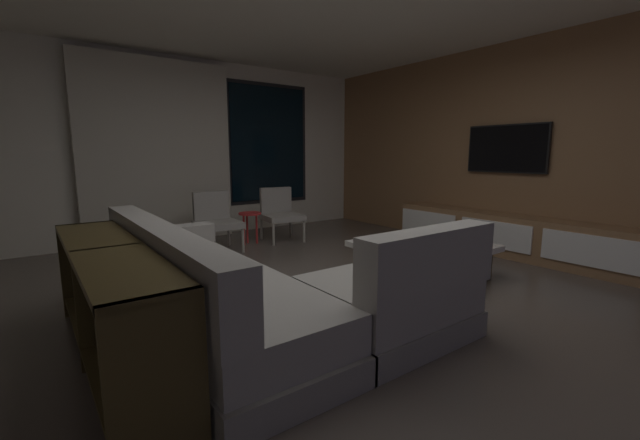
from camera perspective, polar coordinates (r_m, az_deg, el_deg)
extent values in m
plane|color=#564C44|center=(3.57, 3.19, -11.68)|extent=(9.20, 9.20, 0.00)
cube|color=silver|center=(6.58, -17.72, 9.53)|extent=(6.60, 0.12, 2.70)
cube|color=black|center=(7.05, -7.38, 10.67)|extent=(1.52, 0.02, 2.02)
cube|color=black|center=(7.04, -7.31, 10.67)|extent=(1.40, 0.03, 1.90)
cube|color=beige|center=(6.25, -21.99, 8.87)|extent=(2.10, 0.12, 2.60)
cube|color=#8E6642|center=(5.79, 27.70, 8.99)|extent=(0.12, 7.80, 2.70)
cube|color=gray|center=(3.13, -14.86, -13.33)|extent=(0.90, 2.50, 0.18)
cube|color=#9E9991|center=(3.06, -15.03, -9.70)|extent=(0.86, 2.42, 0.24)
cube|color=#9E9991|center=(2.87, -21.83, -4.67)|extent=(0.20, 2.50, 0.40)
cube|color=#9E9991|center=(4.07, -21.11, -2.21)|extent=(0.90, 0.20, 0.18)
cube|color=gray|center=(3.02, 9.47, -14.07)|extent=(1.10, 0.90, 0.18)
cube|color=#9E9991|center=(2.94, 9.58, -10.31)|extent=(1.07, 0.86, 0.24)
cube|color=#9E9991|center=(2.63, 15.28, -5.60)|extent=(1.10, 0.20, 0.40)
cube|color=beige|center=(3.43, -22.20, -3.16)|extent=(0.10, 0.36, 0.36)
cube|color=#B2A893|center=(2.63, -17.56, -6.56)|extent=(0.10, 0.36, 0.36)
cube|color=#423418|center=(4.39, 14.30, -5.88)|extent=(1.00, 1.00, 0.30)
cube|color=white|center=(4.35, 14.40, -3.59)|extent=(1.16, 1.16, 0.06)
cube|color=#4B3EBB|center=(4.33, 11.80, -2.93)|extent=(0.24, 0.15, 0.03)
cube|color=#6E45CA|center=(4.34, 11.76, -2.50)|extent=(0.23, 0.21, 0.03)
cube|color=teal|center=(4.34, 11.88, -2.09)|extent=(0.20, 0.16, 0.03)
cube|color=silver|center=(4.31, 11.92, -1.79)|extent=(0.26, 0.17, 0.02)
cylinder|color=#B2ADA0|center=(5.87, -2.27, -1.45)|extent=(0.04, 0.04, 0.36)
cylinder|color=#B2ADA0|center=(5.68, -6.63, -1.87)|extent=(0.04, 0.04, 0.36)
cylinder|color=#B2ADA0|center=(6.32, -4.26, -0.70)|extent=(0.04, 0.04, 0.36)
cylinder|color=#B2ADA0|center=(6.14, -8.36, -1.06)|extent=(0.04, 0.04, 0.36)
cube|color=#9E9991|center=(5.97, -5.41, 0.44)|extent=(0.61, 0.63, 0.08)
cube|color=#9E9991|center=(6.16, -6.31, 2.86)|extent=(0.49, 0.15, 0.38)
cylinder|color=#B2ADA0|center=(5.36, -10.90, -2.67)|extent=(0.04, 0.04, 0.36)
cylinder|color=#B2ADA0|center=(5.19, -15.77, -3.24)|extent=(0.04, 0.04, 0.36)
cylinder|color=#B2ADA0|center=(5.81, -12.85, -1.80)|extent=(0.04, 0.04, 0.36)
cylinder|color=#B2ADA0|center=(5.66, -17.38, -2.29)|extent=(0.04, 0.04, 0.36)
cube|color=#9E9991|center=(5.47, -14.30, -0.63)|extent=(0.56, 0.58, 0.08)
cube|color=#9E9991|center=(5.66, -15.23, 2.02)|extent=(0.49, 0.10, 0.38)
cylinder|color=red|center=(5.76, -10.76, -1.32)|extent=(0.03, 0.03, 0.46)
cylinder|color=red|center=(5.85, -9.00, -1.11)|extent=(0.03, 0.03, 0.46)
cylinder|color=red|center=(5.89, -10.31, -1.06)|extent=(0.03, 0.03, 0.46)
cylinder|color=red|center=(5.77, -9.93, 0.92)|extent=(0.32, 0.32, 0.02)
cube|color=#8E6642|center=(5.68, 24.72, -1.86)|extent=(0.44, 3.10, 0.52)
cube|color=white|center=(5.05, 33.84, -3.62)|extent=(0.02, 0.93, 0.33)
cube|color=white|center=(5.48, 23.55, -1.90)|extent=(0.02, 0.93, 0.33)
cube|color=white|center=(6.05, 15.01, -0.42)|extent=(0.02, 0.93, 0.33)
cube|color=#39281A|center=(5.32, 32.43, -4.73)|extent=(0.33, 0.68, 0.19)
cube|color=#A8C652|center=(5.24, 35.05, -5.40)|extent=(0.03, 0.04, 0.15)
cube|color=gray|center=(5.30, 33.27, -5.14)|extent=(0.03, 0.04, 0.14)
cube|color=#6994CB|center=(5.35, 31.55, -4.69)|extent=(0.03, 0.04, 0.17)
cube|color=#8668AF|center=(5.42, 29.86, -4.44)|extent=(0.03, 0.04, 0.16)
cube|color=black|center=(5.81, 25.00, 9.18)|extent=(0.04, 1.07, 0.62)
cube|color=black|center=(5.81, 24.98, 9.18)|extent=(0.05, 1.03, 0.58)
cube|color=#423418|center=(2.69, -28.01, -3.81)|extent=(0.40, 2.10, 0.04)
cube|color=#423418|center=(2.87, -27.09, -15.16)|extent=(0.38, 2.04, 0.03)
cube|color=#423418|center=(1.86, -22.02, -20.78)|extent=(0.40, 0.04, 0.74)
cube|color=#423418|center=(3.77, -29.97, -5.92)|extent=(0.40, 0.04, 0.74)
cube|color=#423418|center=(2.79, -27.45, -10.84)|extent=(0.38, 0.03, 0.74)
cube|color=white|center=(2.08, -23.29, -20.51)|extent=(0.18, 0.04, 0.24)
cube|color=white|center=(2.29, -24.73, -17.91)|extent=(0.18, 0.04, 0.22)
cube|color=silver|center=(2.50, -25.86, -15.41)|extent=(0.18, 0.04, 0.24)
cube|color=silver|center=(2.71, -27.08, -13.66)|extent=(0.18, 0.04, 0.23)
cube|color=silver|center=(2.93, -27.59, -11.74)|extent=(0.18, 0.04, 0.25)
cube|color=white|center=(3.15, -28.48, -10.41)|extent=(0.18, 0.04, 0.25)
cube|color=white|center=(3.38, -29.00, -9.37)|extent=(0.18, 0.04, 0.22)
cube|color=white|center=(3.60, -29.58, -8.23)|extent=(0.18, 0.04, 0.23)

